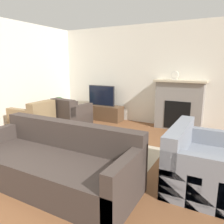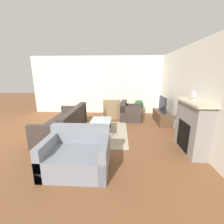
# 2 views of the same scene
# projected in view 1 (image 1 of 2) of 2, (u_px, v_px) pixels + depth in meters

# --- Properties ---
(wall_back) EXTENTS (8.36, 0.06, 2.70)m
(wall_back) POSITION_uv_depth(u_px,v_px,m) (146.00, 75.00, 6.06)
(wall_back) COLOR silver
(wall_back) RESTS_ON ground_plane
(wall_left) EXTENTS (0.06, 7.70, 2.70)m
(wall_left) POSITION_uv_depth(u_px,v_px,m) (6.00, 77.00, 5.27)
(wall_left) COLOR silver
(wall_left) RESTS_ON ground_plane
(area_rug) EXTENTS (2.28, 1.86, 0.00)m
(area_rug) POSITION_uv_depth(u_px,v_px,m) (92.00, 154.00, 4.08)
(area_rug) COLOR #B7A88E
(area_rug) RESTS_ON ground_plane
(fireplace) EXTENTS (1.27, 0.42, 1.26)m
(fireplace) POSITION_uv_depth(u_px,v_px,m) (179.00, 104.00, 5.57)
(fireplace) COLOR gray
(fireplace) RESTS_ON ground_plane
(tv_stand) EXTENTS (1.30, 0.43, 0.44)m
(tv_stand) POSITION_uv_depth(u_px,v_px,m) (102.00, 112.00, 6.60)
(tv_stand) COLOR brown
(tv_stand) RESTS_ON ground_plane
(tv) EXTENTS (0.85, 0.06, 0.59)m
(tv) POSITION_uv_depth(u_px,v_px,m) (101.00, 96.00, 6.49)
(tv) COLOR #232328
(tv) RESTS_ON tv_stand
(couch_sectional) EXTENTS (2.40, 0.97, 0.82)m
(couch_sectional) POSITION_uv_depth(u_px,v_px,m) (55.00, 164.00, 3.05)
(couch_sectional) COLOR #3D332D
(couch_sectional) RESTS_ON ground_plane
(couch_loveseat) EXTENTS (0.98, 1.26, 0.82)m
(couch_loveseat) POSITION_uv_depth(u_px,v_px,m) (203.00, 166.00, 2.99)
(couch_loveseat) COLOR gray
(couch_loveseat) RESTS_ON ground_plane
(armchair_by_window) EXTENTS (0.87, 0.72, 0.82)m
(armchair_by_window) POSITION_uv_depth(u_px,v_px,m) (34.00, 122.00, 5.17)
(armchair_by_window) COLOR #8C704C
(armchair_by_window) RESTS_ON ground_plane
(armchair_accent) EXTENTS (0.77, 0.90, 0.82)m
(armchair_accent) POSITION_uv_depth(u_px,v_px,m) (72.00, 118.00, 5.59)
(armchair_accent) COLOR #3D332D
(armchair_accent) RESTS_ON ground_plane
(coffee_table) EXTENTS (1.08, 0.66, 0.40)m
(coffee_table) POSITION_uv_depth(u_px,v_px,m) (94.00, 135.00, 4.06)
(coffee_table) COLOR #333338
(coffee_table) RESTS_ON ground_plane
(potted_plant) EXTENTS (0.43, 0.43, 0.72)m
(potted_plant) POSITION_uv_depth(u_px,v_px,m) (59.00, 106.00, 6.31)
(potted_plant) COLOR beige
(potted_plant) RESTS_ON ground_plane
(mantel_clock) EXTENTS (0.18, 0.07, 0.21)m
(mantel_clock) POSITION_uv_depth(u_px,v_px,m) (175.00, 75.00, 5.48)
(mantel_clock) COLOR beige
(mantel_clock) RESTS_ON fireplace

